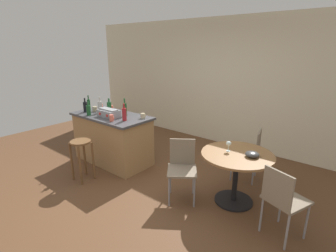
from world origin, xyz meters
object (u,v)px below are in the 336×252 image
(cup_3, at_px, (95,109))
(cup_4, at_px, (112,118))
(cup_0, at_px, (101,106))
(bottle_0, at_px, (89,105))
(bottle_4, at_px, (85,107))
(toolbox, at_px, (109,113))
(kitchen_island, at_px, (113,138))
(dining_table, at_px, (236,165))
(bottle_3, at_px, (125,109))
(bottle_6, at_px, (89,110))
(bottle_1, at_px, (109,107))
(bottle_5, at_px, (124,114))
(serving_bowl, at_px, (252,154))
(wooden_stool, at_px, (82,152))
(folding_chair_left, at_px, (182,165))
(wine_glass, at_px, (229,144))
(bottle_2, at_px, (100,107))
(cup_2, at_px, (143,116))
(cup_1, at_px, (111,108))
(folding_chair_far, at_px, (250,151))
(folding_chair_near, at_px, (283,198))

(cup_3, relative_size, cup_4, 1.15)
(cup_0, height_order, cup_3, cup_0)
(bottle_0, bearing_deg, bottle_4, -61.84)
(toolbox, xyz_separation_m, cup_0, (-0.62, 0.28, -0.02))
(kitchen_island, bearing_deg, dining_table, 4.88)
(kitchen_island, height_order, bottle_3, bottle_3)
(bottle_6, height_order, cup_4, bottle_6)
(bottle_1, bearing_deg, bottle_5, -18.21)
(serving_bowl, bearing_deg, dining_table, -172.69)
(cup_0, bearing_deg, wooden_stool, -52.62)
(cup_0, bearing_deg, bottle_5, -14.92)
(folding_chair_left, bearing_deg, cup_4, -176.86)
(wine_glass, distance_m, serving_bowl, 0.34)
(bottle_2, height_order, serving_bowl, bottle_2)
(cup_2, bearing_deg, bottle_4, -161.88)
(folding_chair_left, xyz_separation_m, bottle_0, (-2.35, 0.13, 0.52))
(wooden_stool, relative_size, bottle_2, 2.26)
(bottle_0, relative_size, cup_0, 2.42)
(bottle_2, height_order, cup_3, bottle_2)
(bottle_5, xyz_separation_m, bottle_6, (-0.76, -0.18, -0.02))
(cup_1, height_order, wine_glass, cup_1)
(folding_chair_left, xyz_separation_m, cup_3, (-2.19, 0.15, 0.45))
(bottle_3, bearing_deg, wooden_stool, -94.37)
(toolbox, distance_m, cup_0, 0.68)
(toolbox, relative_size, cup_4, 3.71)
(cup_2, xyz_separation_m, wine_glass, (1.64, -0.01, -0.12))
(bottle_5, bearing_deg, cup_3, 175.59)
(folding_chair_far, distance_m, bottle_0, 3.09)
(folding_chair_far, bearing_deg, wooden_stool, -140.62)
(bottle_2, bearing_deg, bottle_0, -175.02)
(wooden_stool, height_order, folding_chair_near, folding_chair_near)
(bottle_5, height_order, cup_1, bottle_5)
(folding_chair_left, bearing_deg, bottle_3, 168.94)
(cup_1, bearing_deg, bottle_0, -138.08)
(folding_chair_far, bearing_deg, cup_3, -160.59)
(folding_chair_near, bearing_deg, wine_glass, 157.67)
(kitchen_island, relative_size, bottle_3, 4.73)
(bottle_2, xyz_separation_m, cup_1, (-0.01, 0.25, -0.07))
(wooden_stool, xyz_separation_m, cup_1, (-0.48, 1.02, 0.47))
(cup_1, bearing_deg, cup_4, -37.68)
(folding_chair_far, height_order, serving_bowl, folding_chair_far)
(wooden_stool, height_order, bottle_4, bottle_4)
(dining_table, relative_size, bottle_4, 3.60)
(bottle_1, height_order, cup_0, bottle_1)
(serving_bowl, bearing_deg, wine_glass, -176.15)
(bottle_3, relative_size, cup_2, 2.73)
(bottle_0, distance_m, cup_3, 0.18)
(folding_chair_far, distance_m, wine_glass, 0.81)
(bottle_0, bearing_deg, cup_1, 41.92)
(bottle_5, xyz_separation_m, cup_3, (-0.93, 0.07, -0.07))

